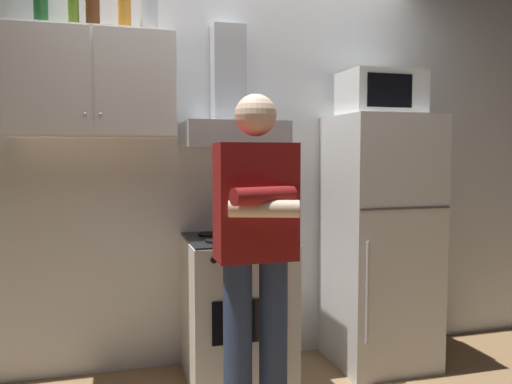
{
  "coord_description": "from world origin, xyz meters",
  "views": [
    {
      "loc": [
        -0.76,
        -2.71,
        1.35
      ],
      "look_at": [
        0.0,
        0.0,
        1.15
      ],
      "focal_mm": 36.25,
      "sensor_mm": 36.0,
      "label": 1
    }
  ],
  "objects_px": {
    "stove_oven": "(237,308)",
    "bottle_rum_dark": "(93,3)",
    "range_hood": "(231,115)",
    "bottle_wine_green": "(41,0)",
    "upper_cabinet": "(93,84)",
    "cooking_pot": "(263,228)",
    "refrigerator": "(380,241)",
    "microwave": "(381,94)",
    "bottle_olive_oil": "(73,5)",
    "bottle_liquor_amber": "(124,6)",
    "person_standing": "(256,249)",
    "bottle_canister_steel": "(149,15)"
  },
  "relations": [
    {
      "from": "stove_oven",
      "to": "bottle_rum_dark",
      "type": "distance_m",
      "value": 1.94
    },
    {
      "from": "range_hood",
      "to": "bottle_wine_green",
      "type": "height_order",
      "value": "bottle_wine_green"
    },
    {
      "from": "upper_cabinet",
      "to": "bottle_wine_green",
      "type": "distance_m",
      "value": 0.52
    },
    {
      "from": "stove_oven",
      "to": "cooking_pot",
      "type": "xyz_separation_m",
      "value": [
        0.13,
        -0.12,
        0.5
      ]
    },
    {
      "from": "refrigerator",
      "to": "bottle_rum_dark",
      "type": "distance_m",
      "value": 2.24
    },
    {
      "from": "cooking_pot",
      "to": "bottle_wine_green",
      "type": "height_order",
      "value": "bottle_wine_green"
    },
    {
      "from": "cooking_pot",
      "to": "microwave",
      "type": "bearing_deg",
      "value": 9.57
    },
    {
      "from": "stove_oven",
      "to": "range_hood",
      "type": "relative_size",
      "value": 1.17
    },
    {
      "from": "cooking_pot",
      "to": "refrigerator",
      "type": "bearing_deg",
      "value": 8.32
    },
    {
      "from": "stove_oven",
      "to": "bottle_olive_oil",
      "type": "relative_size",
      "value": 3.4
    },
    {
      "from": "stove_oven",
      "to": "bottle_wine_green",
      "type": "bearing_deg",
      "value": 172.63
    },
    {
      "from": "cooking_pot",
      "to": "bottle_rum_dark",
      "type": "bearing_deg",
      "value": 166.54
    },
    {
      "from": "cooking_pot",
      "to": "bottle_rum_dark",
      "type": "height_order",
      "value": "bottle_rum_dark"
    },
    {
      "from": "refrigerator",
      "to": "bottle_wine_green",
      "type": "bearing_deg",
      "value": 176.11
    },
    {
      "from": "cooking_pot",
      "to": "bottle_rum_dark",
      "type": "xyz_separation_m",
      "value": [
        -0.92,
        0.22,
        1.26
      ]
    },
    {
      "from": "cooking_pot",
      "to": "bottle_olive_oil",
      "type": "distance_m",
      "value": 1.62
    },
    {
      "from": "range_hood",
      "to": "upper_cabinet",
      "type": "bearing_deg",
      "value": -179.91
    },
    {
      "from": "range_hood",
      "to": "bottle_liquor_amber",
      "type": "bearing_deg",
      "value": -178.38
    },
    {
      "from": "bottle_rum_dark",
      "to": "bottle_liquor_amber",
      "type": "relative_size",
      "value": 1.04
    },
    {
      "from": "upper_cabinet",
      "to": "bottle_liquor_amber",
      "type": "relative_size",
      "value": 3.06
    },
    {
      "from": "microwave",
      "to": "person_standing",
      "type": "distance_m",
      "value": 1.45
    },
    {
      "from": "refrigerator",
      "to": "bottle_liquor_amber",
      "type": "bearing_deg",
      "value": 176.06
    },
    {
      "from": "microwave",
      "to": "bottle_olive_oil",
      "type": "relative_size",
      "value": 1.87
    },
    {
      "from": "bottle_canister_steel",
      "to": "bottle_olive_oil",
      "type": "height_order",
      "value": "bottle_olive_oil"
    },
    {
      "from": "cooking_pot",
      "to": "bottle_canister_steel",
      "type": "xyz_separation_m",
      "value": [
        -0.61,
        0.25,
        1.23
      ]
    },
    {
      "from": "cooking_pot",
      "to": "stove_oven",
      "type": "bearing_deg",
      "value": 137.51
    },
    {
      "from": "person_standing",
      "to": "cooking_pot",
      "type": "distance_m",
      "value": 0.52
    },
    {
      "from": "refrigerator",
      "to": "bottle_rum_dark",
      "type": "bearing_deg",
      "value": 176.68
    },
    {
      "from": "refrigerator",
      "to": "cooking_pot",
      "type": "distance_m",
      "value": 0.84
    },
    {
      "from": "person_standing",
      "to": "cooking_pot",
      "type": "height_order",
      "value": "person_standing"
    },
    {
      "from": "bottle_wine_green",
      "to": "bottle_canister_steel",
      "type": "bearing_deg",
      "value": -0.97
    },
    {
      "from": "stove_oven",
      "to": "bottle_liquor_amber",
      "type": "xyz_separation_m",
      "value": [
        -0.62,
        0.11,
        1.76
      ]
    },
    {
      "from": "cooking_pot",
      "to": "bottle_liquor_amber",
      "type": "relative_size",
      "value": 0.98
    },
    {
      "from": "person_standing",
      "to": "bottle_olive_oil",
      "type": "distance_m",
      "value": 1.68
    },
    {
      "from": "upper_cabinet",
      "to": "stove_oven",
      "type": "height_order",
      "value": "upper_cabinet"
    },
    {
      "from": "refrigerator",
      "to": "bottle_liquor_amber",
      "type": "height_order",
      "value": "bottle_liquor_amber"
    },
    {
      "from": "upper_cabinet",
      "to": "refrigerator",
      "type": "distance_m",
      "value": 2.0
    },
    {
      "from": "microwave",
      "to": "bottle_wine_green",
      "type": "bearing_deg",
      "value": 176.63
    },
    {
      "from": "range_hood",
      "to": "bottle_canister_steel",
      "type": "relative_size",
      "value": 3.28
    },
    {
      "from": "upper_cabinet",
      "to": "bottle_wine_green",
      "type": "height_order",
      "value": "bottle_wine_green"
    },
    {
      "from": "microwave",
      "to": "bottle_wine_green",
      "type": "xyz_separation_m",
      "value": [
        -2.02,
        0.12,
        0.46
      ]
    },
    {
      "from": "bottle_wine_green",
      "to": "cooking_pot",
      "type": "bearing_deg",
      "value": -12.13
    },
    {
      "from": "bottle_wine_green",
      "to": "bottle_olive_oil",
      "type": "xyz_separation_m",
      "value": [
        0.17,
        -0.04,
        -0.03
      ]
    },
    {
      "from": "refrigerator",
      "to": "bottle_olive_oil",
      "type": "bearing_deg",
      "value": 177.07
    },
    {
      "from": "bottle_wine_green",
      "to": "microwave",
      "type": "bearing_deg",
      "value": -3.37
    },
    {
      "from": "refrigerator",
      "to": "person_standing",
      "type": "height_order",
      "value": "person_standing"
    },
    {
      "from": "stove_oven",
      "to": "person_standing",
      "type": "relative_size",
      "value": 0.53
    },
    {
      "from": "person_standing",
      "to": "bottle_canister_steel",
      "type": "bearing_deg",
      "value": 120.62
    },
    {
      "from": "cooking_pot",
      "to": "upper_cabinet",
      "type": "bearing_deg",
      "value": 165.27
    },
    {
      "from": "upper_cabinet",
      "to": "bottle_olive_oil",
      "type": "xyz_separation_m",
      "value": [
        -0.09,
        -0.03,
        0.42
      ]
    }
  ]
}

